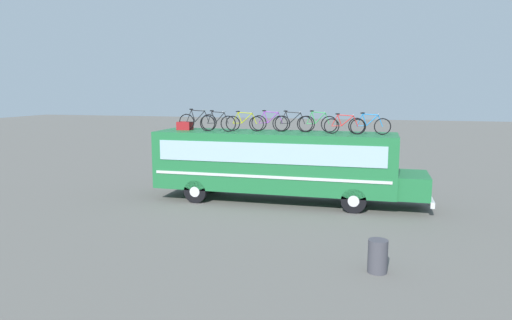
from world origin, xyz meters
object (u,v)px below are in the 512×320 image
Objects in this scene: luggage_bag_1 at (185,126)px; rooftop_bicycle_3 at (244,123)px; rooftop_bicycle_1 at (198,121)px; rooftop_bicycle_8 at (369,125)px; trash_bin at (378,256)px; bus at (279,162)px; rooftop_bicycle_2 at (218,123)px; rooftop_bicycle_6 at (318,123)px; rooftop_bicycle_5 at (292,123)px; rooftop_bicycle_7 at (345,125)px; rooftop_bicycle_4 at (271,122)px.

luggage_bag_1 is 2.85m from rooftop_bicycle_3.
rooftop_bicycle_1 reaches higher than luggage_bag_1.
trash_bin is (0.46, -7.13, -2.99)m from rooftop_bicycle_8.
rooftop_bicycle_1 is at bearing -179.95° from bus.
rooftop_bicycle_6 reaches higher than rooftop_bicycle_2.
rooftop_bicycle_2 is 0.95× the size of rooftop_bicycle_3.
rooftop_bicycle_2 reaches higher than rooftop_bicycle_5.
rooftop_bicycle_7 reaches higher than luggage_bag_1.
rooftop_bicycle_5 reaches higher than rooftop_bicycle_3.
rooftop_bicycle_3 is 3.23m from rooftop_bicycle_6.
rooftop_bicycle_8 is (2.17, -0.48, -0.01)m from rooftop_bicycle_6.
rooftop_bicycle_5 is at bearing 172.22° from rooftop_bicycle_8.
luggage_bag_1 is at bearing -177.77° from rooftop_bicycle_6.
rooftop_bicycle_2 reaches higher than rooftop_bicycle_8.
trash_bin is (8.69, -7.38, -2.80)m from luggage_bag_1.
rooftop_bicycle_8 is (0.99, 0.05, 0.02)m from rooftop_bicycle_7.
rooftop_bicycle_1 is 1.03× the size of rooftop_bicycle_3.
rooftop_bicycle_6 is 8.60m from trash_bin.
trash_bin is at bearing -86.30° from rooftop_bicycle_8.
rooftop_bicycle_8 is at bearing 2.15° from rooftop_bicycle_2.
rooftop_bicycle_1 reaches higher than rooftop_bicycle_3.
rooftop_bicycle_2 is at bearing 135.16° from trash_bin.
rooftop_bicycle_2 is at bearing -177.85° from rooftop_bicycle_8.
rooftop_bicycle_6 is 1.86× the size of trash_bin.
rooftop_bicycle_3 is at bearing -0.08° from luggage_bag_1.
rooftop_bicycle_4 is 1.02× the size of rooftop_bicycle_7.
luggage_bag_1 is at bearing -175.97° from rooftop_bicycle_4.
rooftop_bicycle_3 is at bearing 177.42° from rooftop_bicycle_8.
rooftop_bicycle_4 is (1.12, 0.28, 0.01)m from rooftop_bicycle_3.
rooftop_bicycle_8 is at bearing -7.78° from rooftop_bicycle_5.
rooftop_bicycle_3 is 1.15m from rooftop_bicycle_4.
bus is at bearing 178.52° from rooftop_bicycle_8.
trash_bin is at bearing -42.07° from rooftop_bicycle_1.
rooftop_bicycle_4 is at bearing 170.05° from rooftop_bicycle_7.
bus is 2.37m from rooftop_bicycle_6.
rooftop_bicycle_1 reaches higher than rooftop_bicycle_4.
rooftop_bicycle_6 is at bearing 2.23° from luggage_bag_1.
rooftop_bicycle_1 is at bearing -175.87° from rooftop_bicycle_6.
bus is 6.85× the size of rooftop_bicycle_7.
rooftop_bicycle_4 reaches higher than trash_bin.
rooftop_bicycle_5 reaches higher than rooftop_bicycle_4.
luggage_bag_1 is at bearing 164.50° from rooftop_bicycle_2.
rooftop_bicycle_5 is at bearing -178.16° from rooftop_bicycle_6.
rooftop_bicycle_4 is 4.30m from rooftop_bicycle_8.
rooftop_bicycle_8 is at bearing -1.48° from bus.
rooftop_bicycle_3 is 1.00× the size of rooftop_bicycle_4.
rooftop_bicycle_3 is at bearing 176.21° from rooftop_bicycle_7.
rooftop_bicycle_5 is at bearing 2.32° from luggage_bag_1.
rooftop_bicycle_4 is (-0.48, 0.43, 1.69)m from bus.
rooftop_bicycle_4 is 2.10m from rooftop_bicycle_6.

